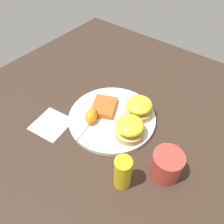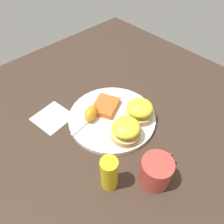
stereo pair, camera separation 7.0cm
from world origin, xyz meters
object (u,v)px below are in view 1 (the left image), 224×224
object	(u,v)px
fork	(97,114)
condiment_bottle	(123,173)
hashbrown_patty	(104,107)
sandwich_benedict_right	(139,107)
orange_wedge	(91,116)
cup	(167,165)
sandwich_benedict_left	(130,128)

from	to	relation	value
fork	condiment_bottle	world-z (taller)	condiment_bottle
hashbrown_patty	condiment_bottle	distance (m)	0.26
condiment_bottle	sandwich_benedict_right	bearing A→B (deg)	23.43
sandwich_benedict_right	orange_wedge	world-z (taller)	sandwich_benedict_right
fork	condiment_bottle	xyz separation A→B (m)	(-0.14, -0.20, 0.04)
orange_wedge	hashbrown_patty	bearing A→B (deg)	1.31
orange_wedge	cup	bearing A→B (deg)	-92.20
sandwich_benedict_right	hashbrown_patty	xyz separation A→B (m)	(-0.05, 0.10, -0.02)
sandwich_benedict_right	condiment_bottle	size ratio (longest dim) A/B	0.84
orange_wedge	sandwich_benedict_right	bearing A→B (deg)	-41.35
hashbrown_patty	fork	size ratio (longest dim) A/B	0.42
orange_wedge	cup	size ratio (longest dim) A/B	0.55
sandwich_benedict_left	condiment_bottle	size ratio (longest dim) A/B	0.84
fork	cup	distance (m)	0.28
sandwich_benedict_right	orange_wedge	size ratio (longest dim) A/B	1.52
sandwich_benedict_right	cup	xyz separation A→B (m)	(-0.13, -0.17, -0.00)
orange_wedge	condiment_bottle	bearing A→B (deg)	-117.91
orange_wedge	condiment_bottle	world-z (taller)	condiment_bottle
orange_wedge	cup	distance (m)	0.27
hashbrown_patty	fork	distance (m)	0.04
sandwich_benedict_left	orange_wedge	bearing A→B (deg)	102.49
fork	orange_wedge	bearing A→B (deg)	-172.78
sandwich_benedict_right	cup	world-z (taller)	cup
orange_wedge	cup	xyz separation A→B (m)	(-0.01, -0.27, 0.01)
sandwich_benedict_right	orange_wedge	xyz separation A→B (m)	(-0.12, 0.10, -0.01)
cup	sandwich_benedict_right	bearing A→B (deg)	53.08
orange_wedge	condiment_bottle	distance (m)	0.23
orange_wedge	condiment_bottle	size ratio (longest dim) A/B	0.56
condiment_bottle	orange_wedge	bearing A→B (deg)	62.09
sandwich_benedict_right	hashbrown_patty	distance (m)	0.12
sandwich_benedict_left	sandwich_benedict_right	world-z (taller)	same
hashbrown_patty	cup	world-z (taller)	cup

